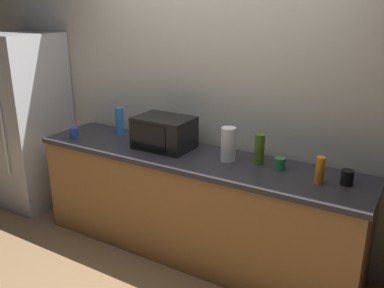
% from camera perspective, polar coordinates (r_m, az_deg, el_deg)
% --- Properties ---
extents(ground_plane, '(8.00, 8.00, 0.00)m').
position_cam_1_polar(ground_plane, '(3.48, -3.55, -17.67)').
color(ground_plane, '#93704C').
extents(back_wall, '(6.40, 0.10, 2.70)m').
position_cam_1_polar(back_wall, '(3.57, 3.41, 7.16)').
color(back_wall, beige).
rests_on(back_wall, ground_plane).
extents(counter_run, '(2.84, 0.64, 0.90)m').
position_cam_1_polar(counter_run, '(3.53, 0.00, -8.46)').
color(counter_run, '#9E6B38').
rests_on(counter_run, ground_plane).
extents(refrigerator, '(0.72, 0.73, 1.80)m').
position_cam_1_polar(refrigerator, '(4.69, -22.04, 2.99)').
color(refrigerator, '#B7BABF').
rests_on(refrigerator, ground_plane).
extents(microwave, '(0.48, 0.35, 0.27)m').
position_cam_1_polar(microwave, '(3.50, -3.89, 1.59)').
color(microwave, black).
rests_on(microwave, counter_run).
extents(paper_towel_roll, '(0.12, 0.12, 0.27)m').
position_cam_1_polar(paper_towel_roll, '(3.21, 5.04, -0.04)').
color(paper_towel_roll, white).
rests_on(paper_towel_roll, counter_run).
extents(bottle_spray_cleaner, '(0.08, 0.08, 0.26)m').
position_cam_1_polar(bottle_spray_cleaner, '(3.92, -9.97, 3.15)').
color(bottle_spray_cleaner, '#338CE5').
rests_on(bottle_spray_cleaner, counter_run).
extents(bottle_olive_oil, '(0.08, 0.08, 0.24)m').
position_cam_1_polar(bottle_olive_oil, '(3.17, 9.33, -0.74)').
color(bottle_olive_oil, '#4C6B19').
rests_on(bottle_olive_oil, counter_run).
extents(bottle_dish_soap, '(0.06, 0.06, 0.19)m').
position_cam_1_polar(bottle_dish_soap, '(2.94, 17.29, -3.49)').
color(bottle_dish_soap, orange).
rests_on(bottle_dish_soap, counter_run).
extents(mug_black, '(0.09, 0.09, 0.10)m').
position_cam_1_polar(mug_black, '(3.00, 20.67, -4.35)').
color(mug_black, black).
rests_on(mug_black, counter_run).
extents(mug_green, '(0.09, 0.09, 0.09)m').
position_cam_1_polar(mug_green, '(3.13, 12.06, -2.65)').
color(mug_green, '#2D8C47').
rests_on(mug_green, counter_run).
extents(mug_blue, '(0.08, 0.08, 0.10)m').
position_cam_1_polar(mug_blue, '(3.92, -16.05, 1.49)').
color(mug_blue, '#2D4CB2').
rests_on(mug_blue, counter_run).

